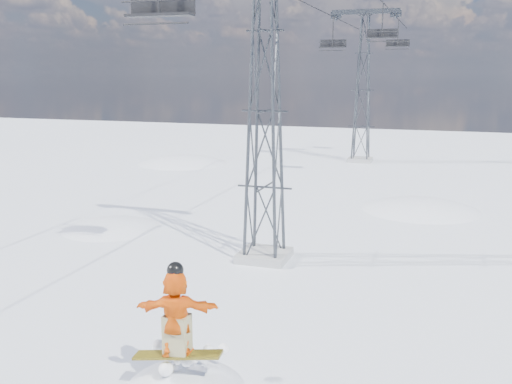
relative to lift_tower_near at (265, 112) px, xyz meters
The scene contains 8 objects.
ground 9.72m from the lift_tower_near, 95.71° to the right, with size 120.00×120.00×0.00m, color white.
snow_terrain 20.81m from the lift_tower_near, 112.81° to the left, with size 39.00×37.00×22.00m.
lift_tower_near is the anchor object (origin of this frame).
lift_tower_far 25.00m from the lift_tower_near, 90.00° to the left, with size 5.20×1.80×11.43m.
lift_chair_near 5.23m from the lift_tower_near, 122.57° to the right, with size 2.13×0.61×2.64m.
lift_chair_mid 16.89m from the lift_tower_near, 82.34° to the left, with size 1.80×0.52×2.24m.
lift_chair_far 24.32m from the lift_tower_near, 95.24° to the left, with size 1.98×0.57×2.46m.
lift_chair_extra 28.17m from the lift_tower_near, 85.49° to the left, with size 1.82×0.52×2.26m.
Camera 1 is at (6.86, -11.39, 6.84)m, focal length 40.00 mm.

